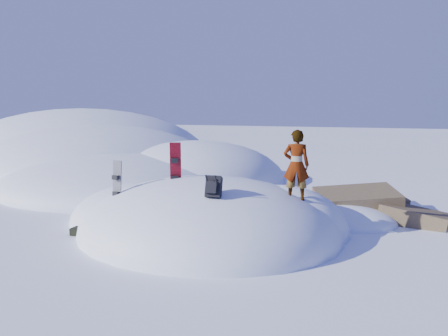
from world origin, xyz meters
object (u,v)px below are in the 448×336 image
(backpack, at_px, (213,187))
(person, at_px, (296,165))
(snowboard_red, at_px, (175,171))
(snowboard_dark, at_px, (117,187))

(backpack, xyz_separation_m, person, (1.62, 1.43, 0.40))
(person, bearing_deg, snowboard_red, -5.73)
(snowboard_red, xyz_separation_m, snowboard_dark, (-1.31, -0.78, -0.38))
(snowboard_dark, xyz_separation_m, person, (4.50, 0.92, 0.67))
(snowboard_dark, height_order, backpack, snowboard_dark)
(snowboard_dark, relative_size, backpack, 2.44)
(snowboard_red, height_order, person, person)
(snowboard_red, distance_m, snowboard_dark, 1.57)
(backpack, bearing_deg, snowboard_dark, 161.79)
(snowboard_dark, xyz_separation_m, backpack, (2.87, -0.51, 0.27))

